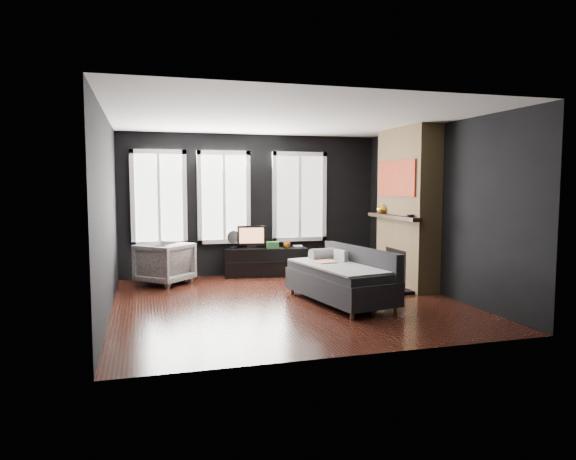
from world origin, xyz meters
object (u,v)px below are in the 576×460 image
object	(u,v)px
monitor	(251,235)
mantel_vase	(382,208)
armchair	(164,261)
mug	(287,244)
book	(293,241)
sofa	(340,275)
media_console	(265,262)

from	to	relation	value
monitor	mantel_vase	xyz separation A→B (m)	(2.11, -1.22, 0.54)
mantel_vase	armchair	bearing A→B (deg)	167.35
mug	book	xyz separation A→B (m)	(0.16, 0.10, 0.05)
sofa	mantel_vase	bearing A→B (deg)	34.37
mug	sofa	bearing A→B (deg)	-86.84
armchair	mantel_vase	xyz separation A→B (m)	(3.75, -0.84, 0.92)
book	mug	bearing A→B (deg)	-147.36
sofa	armchair	world-z (taller)	sofa
book	media_console	bearing A→B (deg)	-179.17
media_console	mantel_vase	xyz separation A→B (m)	(1.85, -1.19, 1.05)
sofa	monitor	xyz separation A→B (m)	(-0.80, 2.54, 0.37)
armchair	mantel_vase	size ratio (longest dim) A/B	4.24
sofa	book	xyz separation A→B (m)	(0.02, 2.51, 0.25)
book	mantel_vase	size ratio (longest dim) A/B	1.22
media_console	mantel_vase	distance (m)	2.44
monitor	mug	size ratio (longest dim) A/B	4.10
mug	mantel_vase	size ratio (longest dim) A/B	0.69
monitor	book	distance (m)	0.84
mug	mantel_vase	world-z (taller)	mantel_vase
armchair	media_console	world-z (taller)	armchair
armchair	monitor	distance (m)	1.72
sofa	mug	xyz separation A→B (m)	(-0.13, 2.41, 0.19)
media_console	book	size ratio (longest dim) A/B	6.72
mantel_vase	book	bearing A→B (deg)	137.06
sofa	mantel_vase	size ratio (longest dim) A/B	9.94
media_console	mantel_vase	world-z (taller)	mantel_vase
armchair	mug	bearing A→B (deg)	139.73
media_console	monitor	world-z (taller)	monitor
sofa	mantel_vase	distance (m)	2.07
sofa	media_console	distance (m)	2.57
armchair	monitor	world-z (taller)	monitor
sofa	mantel_vase	xyz separation A→B (m)	(1.31, 1.32, 0.91)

